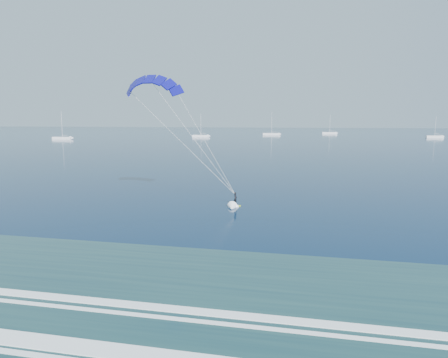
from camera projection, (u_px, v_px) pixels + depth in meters
name	position (u px, v px, depth m)	size (l,w,h in m)	color
kitesurfer_rig	(192.00, 137.00, 42.00)	(13.17, 5.29, 14.96)	#AACA17
sailboat_0	(63.00, 138.00, 188.55)	(9.81, 2.40, 13.20)	silver
sailboat_1	(201.00, 136.00, 211.63)	(8.99, 2.40, 12.31)	silver
sailboat_2	(271.00, 134.00, 240.60)	(10.31, 2.40, 13.68)	silver
sailboat_3	(330.00, 133.00, 257.96)	(9.14, 2.40, 12.37)	silver
sailboat_4	(435.00, 137.00, 204.19)	(8.00, 2.40, 11.02)	silver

